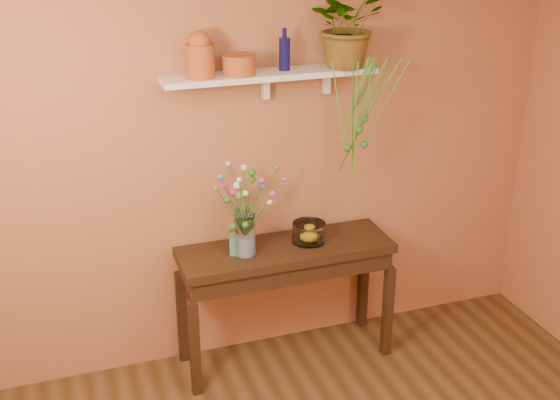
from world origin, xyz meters
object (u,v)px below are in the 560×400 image
object	(u,v)px
terracotta_jug	(200,55)
glass_bowl	(309,233)
sideboard	(286,263)
glass_vase	(245,238)
blue_bottle	(284,53)
bouquet	(244,195)
spider_plant	(348,24)

from	to	relation	value
terracotta_jug	glass_bowl	xyz separation A→B (m)	(0.65, -0.07, -1.17)
sideboard	glass_vase	xyz separation A→B (m)	(-0.28, -0.03, 0.24)
blue_bottle	bouquet	size ratio (longest dim) A/B	0.49
spider_plant	bouquet	distance (m)	1.19
glass_vase	bouquet	size ratio (longest dim) A/B	0.53
sideboard	glass_vase	world-z (taller)	glass_vase
spider_plant	blue_bottle	bearing A→B (deg)	174.44
sideboard	blue_bottle	size ratio (longest dim) A/B	5.55
terracotta_jug	spider_plant	distance (m)	0.91
glass_vase	glass_bowl	bearing A→B (deg)	5.39
glass_bowl	sideboard	bearing A→B (deg)	-174.81
bouquet	terracotta_jug	bearing A→B (deg)	154.73
terracotta_jug	glass_vase	xyz separation A→B (m)	(0.21, -0.11, -1.12)
spider_plant	glass_bowl	bearing A→B (deg)	-164.92
terracotta_jug	glass_bowl	bearing A→B (deg)	-6.03
glass_bowl	terracotta_jug	bearing A→B (deg)	173.97
spider_plant	sideboard	bearing A→B (deg)	-168.74
blue_bottle	spider_plant	world-z (taller)	spider_plant
terracotta_jug	spider_plant	bearing A→B (deg)	-0.05
sideboard	glass_vase	size ratio (longest dim) A/B	5.12
sideboard	terracotta_jug	world-z (taller)	terracotta_jug
blue_bottle	bouquet	world-z (taller)	blue_bottle
sideboard	spider_plant	xyz separation A→B (m)	(0.41, 0.08, 1.48)
terracotta_jug	glass_bowl	distance (m)	1.34
sideboard	blue_bottle	xyz separation A→B (m)	(0.03, 0.12, 1.32)
sideboard	terracotta_jug	distance (m)	1.44
glass_bowl	blue_bottle	bearing A→B (deg)	141.59
sideboard	glass_vase	bearing A→B (deg)	-174.48
spider_plant	glass_vase	xyz separation A→B (m)	(-0.69, -0.11, -1.24)
bouquet	glass_bowl	bearing A→B (deg)	4.09
spider_plant	glass_bowl	size ratio (longest dim) A/B	2.38
terracotta_jug	spider_plant	xyz separation A→B (m)	(0.90, -0.00, 0.13)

